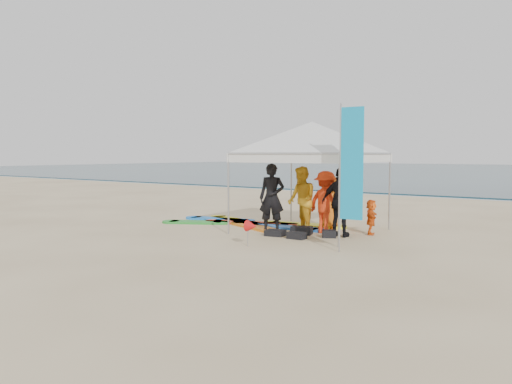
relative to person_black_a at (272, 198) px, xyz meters
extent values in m
plane|color=beige|center=(0.23, -3.52, -0.97)|extent=(120.00, 120.00, 0.00)
cube|color=silver|center=(0.23, 14.68, -0.97)|extent=(160.00, 1.20, 0.01)
imported|color=black|center=(0.00, 0.00, 0.00)|extent=(0.83, 0.70, 1.95)
imported|color=yellow|center=(0.73, 0.40, -0.04)|extent=(1.15, 1.11, 1.87)
imported|color=#F23A15|center=(1.33, 0.69, -0.11)|extent=(1.25, 0.92, 1.74)
imported|color=black|center=(1.96, 0.38, -0.04)|extent=(1.11, 0.51, 1.86)
imported|color=orange|center=(1.02, 1.56, -0.18)|extent=(0.79, 0.53, 1.60)
imported|color=orange|center=(2.47, 1.20, -0.49)|extent=(0.58, 0.94, 0.96)
cylinder|color=#A5A5A8|center=(-0.77, 2.34, 0.14)|extent=(0.05, 0.05, 2.22)
cylinder|color=#A5A5A8|center=(2.56, 2.34, 0.14)|extent=(0.05, 0.05, 2.22)
cylinder|color=#A5A5A8|center=(-0.77, -0.99, 0.14)|extent=(0.05, 0.05, 2.22)
cylinder|color=#A5A5A8|center=(2.56, -0.99, 0.14)|extent=(0.05, 0.05, 2.22)
cube|color=white|center=(0.89, -0.99, 1.13)|extent=(3.43, 0.02, 0.24)
cube|color=white|center=(0.89, 2.34, 1.13)|extent=(3.43, 0.02, 0.24)
cube|color=white|center=(-0.77, 0.67, 1.13)|extent=(0.02, 3.43, 0.24)
cube|color=white|center=(2.56, 0.67, 1.13)|extent=(0.02, 3.43, 0.24)
pyramid|color=white|center=(0.89, 0.67, 2.13)|extent=(4.71, 4.71, 0.89)
cylinder|color=#A5A5A8|center=(2.83, -1.53, 0.69)|extent=(0.04, 0.04, 3.33)
cube|color=#0D9BD7|center=(3.11, -1.53, 1.02)|extent=(0.52, 0.03, 2.47)
cylinder|color=#A5A5A8|center=(0.73, -2.16, -0.67)|extent=(0.02, 0.02, 0.60)
cone|color=red|center=(0.85, -2.16, -0.48)|extent=(0.28, 0.28, 0.28)
cube|color=black|center=(0.90, 0.14, -0.86)|extent=(0.63, 0.49, 0.22)
cube|color=black|center=(1.16, -0.57, -0.88)|extent=(0.47, 0.31, 0.18)
cube|color=black|center=(0.43, -0.49, -0.89)|extent=(0.56, 0.48, 0.16)
cube|color=black|center=(1.76, 0.08, -0.87)|extent=(0.44, 0.41, 0.20)
cube|color=blue|center=(-2.78, 1.07, -0.94)|extent=(2.07, 0.90, 0.07)
cube|color=#215CB4|center=(-0.13, 0.82, -0.94)|extent=(2.29, 0.66, 0.07)
cube|color=green|center=(-2.95, 0.10, -0.94)|extent=(1.71, 1.26, 0.07)
cube|color=yellow|center=(-2.24, 1.17, -0.94)|extent=(2.16, 1.25, 0.07)
cube|color=red|center=(-1.41, 0.94, -0.94)|extent=(2.59, 1.22, 0.07)
cube|color=orange|center=(-0.73, 0.30, -0.94)|extent=(2.10, 1.31, 0.07)
cube|color=#F7FB29|center=(0.15, 1.56, -0.94)|extent=(2.19, 0.95, 0.07)
camera|label=1|loc=(7.68, -11.70, 1.23)|focal=35.00mm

